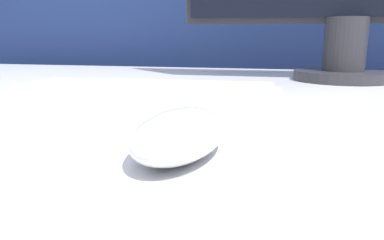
{
  "coord_description": "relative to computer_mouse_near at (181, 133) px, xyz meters",
  "views": [
    {
      "loc": [
        0.08,
        -0.53,
        0.79
      ],
      "look_at": [
        0.01,
        -0.23,
        0.72
      ],
      "focal_mm": 35.0,
      "sensor_mm": 36.0,
      "label": 1
    }
  ],
  "objects": [
    {
      "name": "partition_panel",
      "position": [
        -0.01,
        0.94,
        -0.05
      ],
      "size": [
        5.0,
        0.03,
        1.35
      ],
      "color": "navy",
      "rests_on": "ground_plane"
    },
    {
      "name": "computer_mouse_near",
      "position": [
        0.0,
        0.0,
        0.0
      ],
      "size": [
        0.07,
        0.13,
        0.03
      ],
      "rotation": [
        0.0,
        0.0,
        -0.05
      ],
      "color": "silver",
      "rests_on": "desk"
    },
    {
      "name": "keyboard",
      "position": [
        -0.11,
        0.22,
        -0.01
      ],
      "size": [
        0.37,
        0.14,
        0.02
      ],
      "rotation": [
        0.0,
        0.0,
        0.07
      ],
      "color": "silver",
      "rests_on": "desk"
    }
  ]
}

